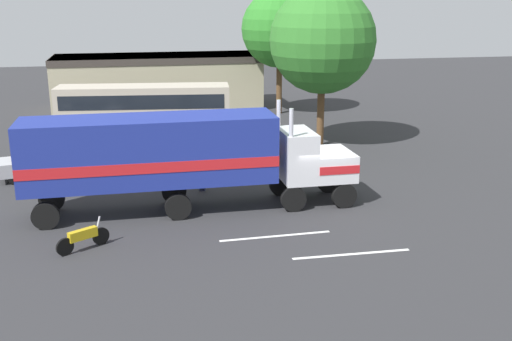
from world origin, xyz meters
The scene contains 11 objects.
ground_plane centered at (0.00, 0.00, 0.00)m, with size 120.00×120.00×0.00m, color #2D2D30.
lane_stripe_near centered at (-2.83, -3.50, 0.01)m, with size 4.40×0.16×0.01m, color silver.
lane_stripe_mid centered at (-0.53, -5.71, 0.01)m, with size 4.40×0.16×0.01m, color silver.
semi_truck centered at (-6.26, 0.23, 2.52)m, with size 14.19×3.01×4.50m.
person_bystander centered at (-4.94, 2.81, 0.89)m, with size 0.34×0.45×1.63m.
parked_bus centered at (-7.27, 14.90, 2.07)m, with size 11.21×3.74×3.40m.
parked_car centered at (-12.63, 6.75, 0.81)m, with size 4.67×2.66×1.57m.
motorcycle centered at (-10.00, -3.34, 0.48)m, with size 1.83×1.22×1.12m.
tree_left centered at (3.34, 21.38, 6.52)m, with size 5.88×5.88×9.47m.
tree_center centered at (3.31, 10.45, 6.41)m, with size 6.36×6.36×9.61m.
building_backdrop centered at (-5.85, 25.79, 2.36)m, with size 16.65×6.19×4.32m.
Camera 1 is at (-7.95, -24.76, 8.96)m, focal length 42.57 mm.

